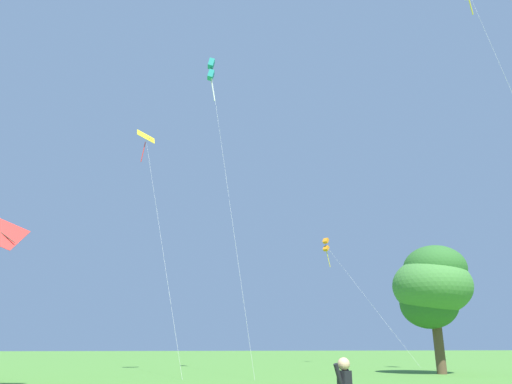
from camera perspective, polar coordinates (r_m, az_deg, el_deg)
kite_orange_box at (r=54.13m, az=8.42°, el=-6.38°), size 3.92×11.94×13.32m
kite_yellow_diamond at (r=36.98m, az=-12.99°, el=5.39°), size 3.83×7.71×17.56m
kite_teal_box at (r=39.31m, az=-5.37°, el=14.20°), size 2.42×7.47×23.64m
tree_right_cluster at (r=34.50m, az=20.32°, el=-10.51°), size 5.14×5.14×8.22m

